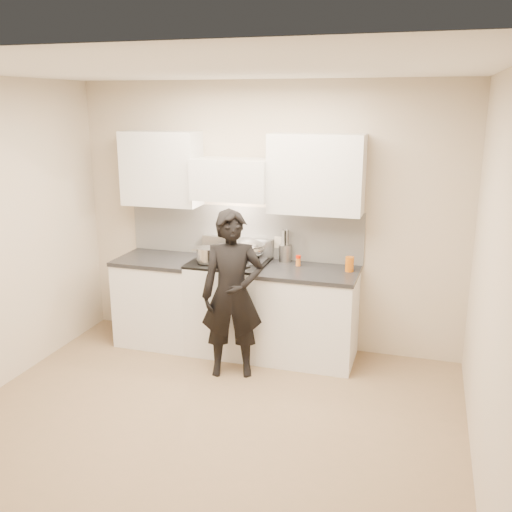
# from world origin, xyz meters

# --- Properties ---
(ground_plane) EXTENTS (4.00, 4.00, 0.00)m
(ground_plane) POSITION_xyz_m (0.00, 0.00, 0.00)
(ground_plane) COLOR #84674B
(room_shell) EXTENTS (4.04, 3.54, 2.70)m
(room_shell) POSITION_xyz_m (-0.06, 0.37, 1.60)
(room_shell) COLOR #C1AE91
(room_shell) RESTS_ON ground
(stove) EXTENTS (0.76, 0.65, 0.96)m
(stove) POSITION_xyz_m (-0.30, 1.42, 0.47)
(stove) COLOR silver
(stove) RESTS_ON ground
(counter_right) EXTENTS (0.92, 0.67, 0.92)m
(counter_right) POSITION_xyz_m (0.53, 1.43, 0.46)
(counter_right) COLOR silver
(counter_right) RESTS_ON ground
(counter_left) EXTENTS (0.82, 0.67, 0.92)m
(counter_left) POSITION_xyz_m (-1.08, 1.43, 0.46)
(counter_left) COLOR silver
(counter_left) RESTS_ON ground
(wok) EXTENTS (0.36, 0.45, 0.29)m
(wok) POSITION_xyz_m (-0.14, 1.57, 1.06)
(wok) COLOR silver
(wok) RESTS_ON stove
(stock_pot) EXTENTS (0.28, 0.28, 0.14)m
(stock_pot) POSITION_xyz_m (-0.49, 1.31, 1.03)
(stock_pot) COLOR silver
(stock_pot) RESTS_ON stove
(utensil_crock) EXTENTS (0.12, 0.12, 0.32)m
(utensil_crock) POSITION_xyz_m (0.21, 1.67, 1.02)
(utensil_crock) COLOR #ADADAE
(utensil_crock) RESTS_ON counter_right
(spice_jar) EXTENTS (0.05, 0.05, 0.11)m
(spice_jar) POSITION_xyz_m (0.38, 1.55, 0.97)
(spice_jar) COLOR orange
(spice_jar) RESTS_ON counter_right
(oil_glass) EXTENTS (0.08, 0.08, 0.14)m
(oil_glass) POSITION_xyz_m (0.89, 1.51, 0.99)
(oil_glass) COLOR #BF5B0E
(oil_glass) RESTS_ON counter_right
(person) EXTENTS (0.66, 0.53, 1.57)m
(person) POSITION_xyz_m (-0.09, 0.91, 0.78)
(person) COLOR black
(person) RESTS_ON ground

